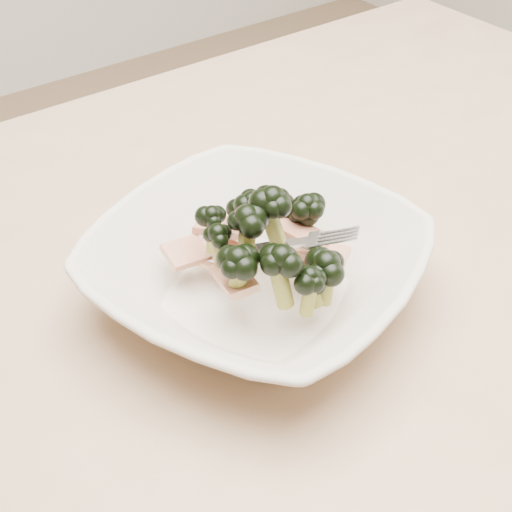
% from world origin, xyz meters
% --- Properties ---
extents(dining_table, '(1.20, 0.80, 0.75)m').
position_xyz_m(dining_table, '(0.00, 0.00, 0.65)').
color(dining_table, tan).
rests_on(dining_table, ground).
extents(broccoli_dish, '(0.36, 0.36, 0.13)m').
position_xyz_m(broccoli_dish, '(-0.10, -0.06, 0.79)').
color(broccoli_dish, beige).
rests_on(broccoli_dish, dining_table).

